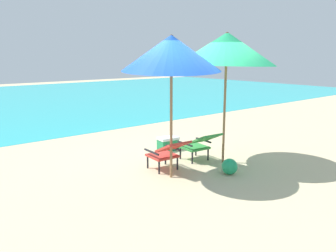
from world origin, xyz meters
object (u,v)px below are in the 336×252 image
(beach_umbrella_right, at_px, (227,49))
(beach_ball, at_px, (230,167))
(cooler_box, at_px, (168,143))
(beach_umbrella_left, at_px, (171,53))
(lounge_chair_right, at_px, (199,143))
(lounge_chair_left, at_px, (167,152))

(beach_umbrella_right, distance_m, beach_ball, 2.34)
(beach_ball, xyz_separation_m, cooler_box, (0.16, 2.07, 0.01))
(beach_umbrella_left, bearing_deg, beach_umbrella_right, -0.23)
(beach_umbrella_left, height_order, cooler_box, beach_umbrella_left)
(beach_ball, bearing_deg, lounge_chair_right, 83.51)
(lounge_chair_right, height_order, cooler_box, lounge_chair_right)
(beach_ball, bearing_deg, cooler_box, 85.56)
(beach_umbrella_left, height_order, beach_umbrella_right, beach_umbrella_right)
(lounge_chair_right, relative_size, beach_ball, 2.97)
(beach_umbrella_left, bearing_deg, lounge_chair_left, 62.77)
(lounge_chair_right, height_order, beach_ball, lounge_chair_right)
(lounge_chair_left, height_order, lounge_chair_right, same)
(beach_umbrella_left, distance_m, cooler_box, 2.83)
(beach_umbrella_right, relative_size, cooler_box, 5.40)
(lounge_chair_left, bearing_deg, beach_ball, -47.14)
(lounge_chair_right, distance_m, beach_umbrella_right, 2.03)
(lounge_chair_right, bearing_deg, beach_umbrella_left, -161.92)
(lounge_chair_right, bearing_deg, beach_umbrella_right, -45.32)
(lounge_chair_left, bearing_deg, cooler_box, 50.41)
(lounge_chair_left, bearing_deg, lounge_chair_right, 3.32)
(lounge_chair_left, relative_size, lounge_chair_right, 1.00)
(lounge_chair_right, bearing_deg, beach_ball, -96.49)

